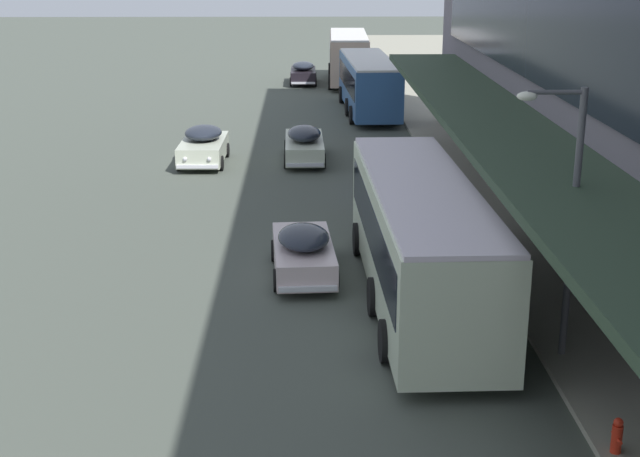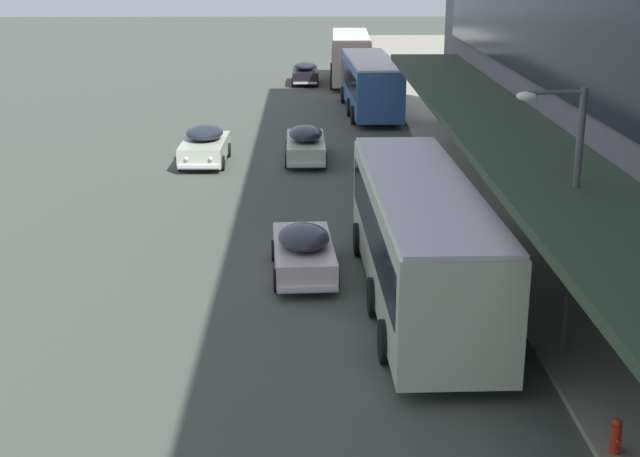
% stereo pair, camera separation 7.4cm
% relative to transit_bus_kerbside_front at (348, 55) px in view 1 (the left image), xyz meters
% --- Properties ---
extents(transit_bus_kerbside_front, '(3.01, 9.90, 3.41)m').
position_rel_transit_bus_kerbside_front_xyz_m(transit_bus_kerbside_front, '(0.00, 0.00, 0.00)').
color(transit_bus_kerbside_front, tan).
rests_on(transit_bus_kerbside_front, ground).
extents(transit_bus_kerbside_rear, '(3.06, 10.95, 3.13)m').
position_rel_transit_bus_kerbside_front_xyz_m(transit_bus_kerbside_rear, '(0.57, -12.08, -0.16)').
color(transit_bus_kerbside_rear, '#315C96').
rests_on(transit_bus_kerbside_rear, ground).
extents(transit_bus_kerbside_far, '(3.06, 11.61, 3.28)m').
position_rel_transit_bus_kerbside_front_xyz_m(transit_bus_kerbside_far, '(-0.09, -40.74, -0.07)').
color(transit_bus_kerbside_far, beige).
rests_on(transit_bus_kerbside_far, ground).
extents(sedan_trailing_near, '(1.97, 4.40, 1.47)m').
position_rel_transit_bus_kerbside_front_xyz_m(sedan_trailing_near, '(-3.14, -38.66, -1.22)').
color(sedan_trailing_near, beige).
rests_on(sedan_trailing_near, ground).
extents(sedan_lead_near, '(2.01, 4.41, 1.63)m').
position_rel_transit_bus_kerbside_front_xyz_m(sedan_lead_near, '(-7.52, -24.52, -1.15)').
color(sedan_lead_near, beige).
rests_on(sedan_lead_near, ground).
extents(sedan_second_mid, '(1.84, 4.88, 1.59)m').
position_rel_transit_bus_kerbside_front_xyz_m(sedan_second_mid, '(-3.11, -24.14, -1.17)').
color(sedan_second_mid, beige).
rests_on(sedan_second_mid, ground).
extents(sedan_second_near, '(1.85, 4.43, 1.56)m').
position_rel_transit_bus_kerbside_front_xyz_m(sedan_second_near, '(-3.16, -0.42, -1.18)').
color(sedan_second_near, black).
rests_on(sedan_second_near, ground).
extents(sedan_oncoming_rear, '(1.91, 4.76, 1.63)m').
position_rel_transit_bus_kerbside_front_xyz_m(sedan_oncoming_rear, '(-0.02, -29.33, -1.15)').
color(sedan_oncoming_rear, navy).
rests_on(sedan_oncoming_rear, ground).
extents(street_lamp, '(1.50, 0.28, 6.07)m').
position_rel_transit_bus_kerbside_front_xyz_m(street_lamp, '(2.57, -44.28, 1.78)').
color(street_lamp, '#4C4C51').
rests_on(street_lamp, sidewalk_kerb).
extents(fire_hydrant, '(0.20, 0.40, 0.70)m').
position_rel_transit_bus_kerbside_front_xyz_m(fire_hydrant, '(2.58, -48.49, -1.46)').
color(fire_hydrant, red).
rests_on(fire_hydrant, sidewalk_kerb).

